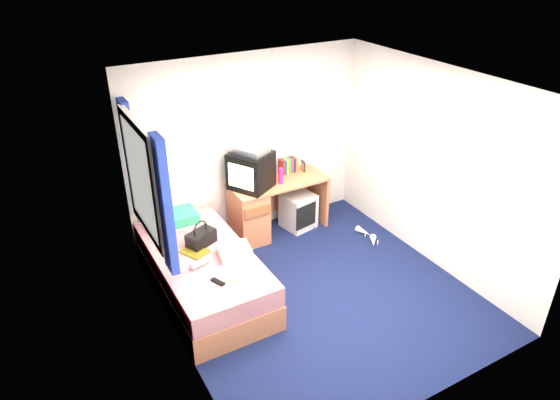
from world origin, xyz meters
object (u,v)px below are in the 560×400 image
remote_control (218,282)px  towel (235,251)px  crt_tv (251,170)px  desk (260,208)px  colour_swatch_fan (227,280)px  storage_cube (298,211)px  pillow (174,218)px  picture_frame (303,166)px  aerosol_can (264,176)px  pink_water_bottle (281,176)px  vcr (250,150)px  white_heels (368,236)px  water_bottle (199,263)px  handbag (201,238)px  magazine (194,251)px  bed (203,272)px

remote_control → towel: bearing=21.9°
crt_tv → desk: bearing=59.2°
towel → colour_swatch_fan: bearing=-125.8°
storage_cube → pillow: bearing=167.6°
picture_frame → remote_control: picture_frame is taller
towel → aerosol_can: bearing=48.9°
picture_frame → pink_water_bottle: pink_water_bottle is taller
vcr → pink_water_bottle: vcr is taller
desk → white_heels: (1.21, -0.81, -0.37)m
picture_frame → pink_water_bottle: size_ratio=0.70×
white_heels → aerosol_can: bearing=141.8°
crt_tv → white_heels: crt_tv is taller
pink_water_bottle → water_bottle: bearing=-148.4°
pillow → aerosol_can: 1.29m
storage_cube → aerosol_can: size_ratio=2.90×
handbag → water_bottle: 0.42m
pillow → aerosol_can: aerosol_can is taller
storage_cube → picture_frame: size_ratio=3.52×
storage_cube → remote_control: (-1.73, -1.30, 0.30)m
storage_cube → colour_swatch_fan: 2.12m
vcr → white_heels: bearing=31.5°
aerosol_can → towel: bearing=-131.1°
handbag → colour_swatch_fan: bearing=-115.8°
towel → magazine: 0.46m
pillow → towel: 1.06m
desk → picture_frame: picture_frame is taller
handbag → vcr: bearing=9.6°
vcr → water_bottle: vcr is taller
towel → magazine: (-0.36, 0.28, -0.05)m
storage_cube → aerosol_can: 0.76m
vcr → handbag: size_ratio=1.11×
handbag → white_heels: size_ratio=0.76×
picture_frame → remote_control: size_ratio=0.88×
desk → crt_tv: 0.59m
picture_frame → aerosol_can: bearing=-165.4°
bed → white_heels: bearing=-1.0°
vcr → towel: bearing=-62.0°
vcr → aerosol_can: bearing=77.4°
magazine → water_bottle: bearing=-99.7°
pillow → bed: bearing=-86.2°
desk → pink_water_bottle: bearing=-16.7°
handbag → remote_control: handbag is taller
colour_swatch_fan → pink_water_bottle: bearing=43.4°
desk → magazine: size_ratio=4.64×
crt_tv → handbag: crt_tv is taller
magazine → pink_water_bottle: bearing=24.0°
handbag → colour_swatch_fan: 0.74m
colour_swatch_fan → desk: bearing=51.6°
handbag → pillow: bearing=76.2°
handbag → white_heels: 2.35m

